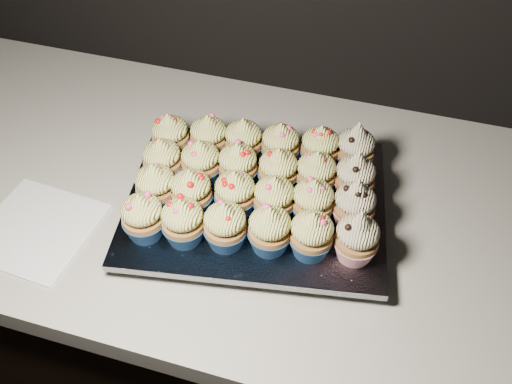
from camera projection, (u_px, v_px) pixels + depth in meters
The scene contains 29 objects.
cabinet at pixel (257, 337), 1.29m from camera, with size 2.40×0.60×0.86m, color black.
worktop at pixel (257, 203), 0.96m from camera, with size 2.44×0.64×0.04m, color beige.
napkin at pixel (37, 229), 0.90m from camera, with size 0.17×0.17×0.00m, color white.
baking_tray at pixel (256, 209), 0.91m from camera, with size 0.37×0.28×0.02m, color black.
foil_lining at pixel (256, 202), 0.90m from camera, with size 0.40×0.31×0.01m, color silver.
cupcake_0 at pixel (143, 217), 0.82m from camera, with size 0.06×0.06×0.08m.
cupcake_1 at pixel (183, 221), 0.81m from camera, with size 0.06×0.06×0.08m.
cupcake_2 at pixel (225, 226), 0.81m from camera, with size 0.06×0.06×0.08m.
cupcake_3 at pixel (270, 230), 0.80m from camera, with size 0.06×0.06×0.08m.
cupcake_4 at pixel (312, 235), 0.80m from camera, with size 0.06×0.06×0.08m.
cupcake_5 at pixel (357, 237), 0.79m from camera, with size 0.06×0.06×0.10m.
cupcake_6 at pixel (156, 186), 0.86m from camera, with size 0.06×0.06×0.08m.
cupcake_7 at pixel (191, 192), 0.85m from camera, with size 0.06×0.06×0.08m.
cupcake_8 at pixel (235, 194), 0.85m from camera, with size 0.06×0.06×0.08m.
cupcake_9 at pixel (274, 199), 0.85m from camera, with size 0.06×0.06×0.08m.
cupcake_10 at pixel (313, 202), 0.84m from camera, with size 0.06×0.06×0.08m.
cupcake_11 at pixel (354, 205), 0.83m from camera, with size 0.06×0.06×0.10m.
cupcake_12 at pixel (162, 161), 0.90m from camera, with size 0.06×0.06×0.08m.
cupcake_13 at pixel (201, 163), 0.90m from camera, with size 0.06×0.06×0.08m.
cupcake_14 at pixel (238, 165), 0.89m from camera, with size 0.06×0.06×0.08m.
cupcake_15 at pixel (278, 171), 0.89m from camera, with size 0.06×0.06×0.08m.
cupcake_16 at pixel (316, 174), 0.88m from camera, with size 0.06×0.06×0.08m.
cupcake_17 at pixel (355, 177), 0.87m from camera, with size 0.06×0.06×0.10m.
cupcake_18 at pixel (170, 136), 0.94m from camera, with size 0.06×0.06×0.08m.
cupcake_19 at pixel (209, 137), 0.94m from camera, with size 0.06×0.06×0.08m.
cupcake_20 at pixel (243, 141), 0.93m from camera, with size 0.06×0.06×0.08m.
cupcake_21 at pixel (280, 145), 0.93m from camera, with size 0.06×0.06×0.08m.
cupcake_22 at pixel (320, 148), 0.92m from camera, with size 0.06×0.06×0.08m.
cupcake_23 at pixel (355, 148), 0.92m from camera, with size 0.06×0.06×0.10m.
Camera 1 is at (0.18, 1.08, 1.59)m, focal length 40.00 mm.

